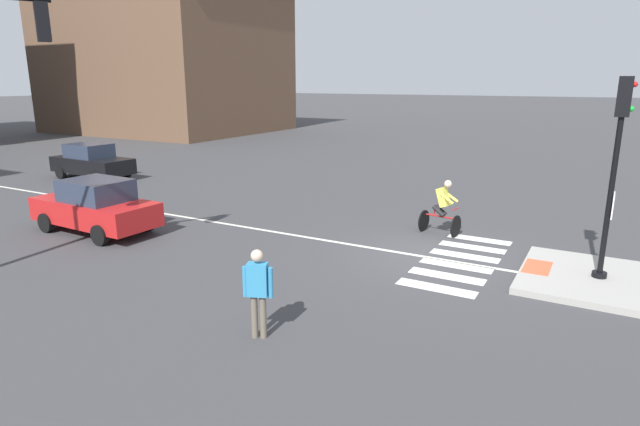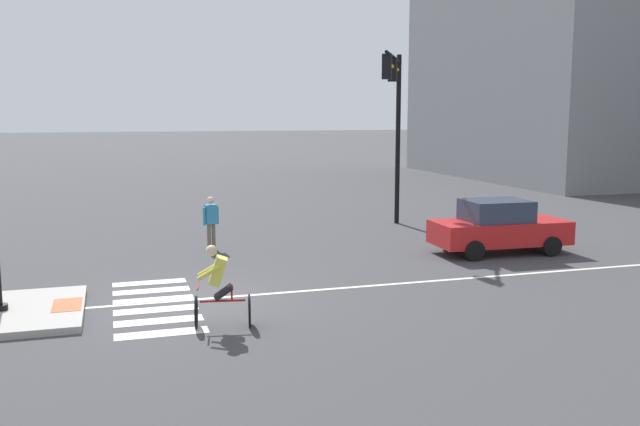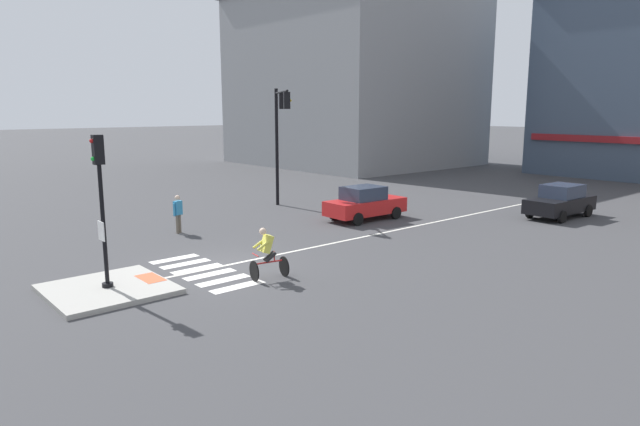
% 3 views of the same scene
% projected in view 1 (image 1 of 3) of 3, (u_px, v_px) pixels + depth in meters
% --- Properties ---
extents(ground_plane, '(300.00, 300.00, 0.00)m').
position_uv_depth(ground_plane, '(433.00, 256.00, 13.83)').
color(ground_plane, '#3D3D3F').
extents(traffic_island, '(3.36, 3.35, 0.15)m').
position_uv_depth(traffic_island, '(598.00, 280.00, 11.98)').
color(traffic_island, '#A3A099').
rests_on(traffic_island, ground).
extents(tactile_pad_front, '(1.10, 0.60, 0.01)m').
position_uv_depth(tactile_pad_front, '(537.00, 267.00, 12.58)').
color(tactile_pad_front, '#DB5B38').
rests_on(tactile_pad_front, traffic_island).
extents(signal_pole, '(0.44, 0.38, 4.46)m').
position_uv_depth(signal_pole, '(616.00, 160.00, 11.29)').
color(signal_pole, black).
rests_on(signal_pole, traffic_island).
extents(crosswalk_stripe_a, '(0.44, 1.80, 0.01)m').
position_uv_depth(crosswalk_stripe_a, '(436.00, 288.00, 11.71)').
color(crosswalk_stripe_a, silver).
rests_on(crosswalk_stripe_a, ground).
extents(crosswalk_stripe_b, '(0.44, 1.80, 0.01)m').
position_uv_depth(crosswalk_stripe_b, '(447.00, 276.00, 12.42)').
color(crosswalk_stripe_b, silver).
rests_on(crosswalk_stripe_b, ground).
extents(crosswalk_stripe_c, '(0.44, 1.80, 0.01)m').
position_uv_depth(crosswalk_stripe_c, '(456.00, 265.00, 13.13)').
color(crosswalk_stripe_c, silver).
rests_on(crosswalk_stripe_c, ground).
extents(crosswalk_stripe_d, '(0.44, 1.80, 0.01)m').
position_uv_depth(crosswalk_stripe_d, '(465.00, 256.00, 13.85)').
color(crosswalk_stripe_d, silver).
rests_on(crosswalk_stripe_d, ground).
extents(crosswalk_stripe_e, '(0.44, 1.80, 0.01)m').
position_uv_depth(crosswalk_stripe_e, '(472.00, 247.00, 14.56)').
color(crosswalk_stripe_e, silver).
rests_on(crosswalk_stripe_e, ground).
extents(crosswalk_stripe_f, '(0.44, 1.80, 0.01)m').
position_uv_depth(crosswalk_stripe_f, '(479.00, 239.00, 15.27)').
color(crosswalk_stripe_f, silver).
rests_on(crosswalk_stripe_f, ground).
extents(lane_centre_line, '(0.14, 28.00, 0.01)m').
position_uv_depth(lane_centre_line, '(156.00, 212.00, 18.42)').
color(lane_centre_line, silver).
rests_on(lane_centre_line, ground).
extents(building_far_block, '(15.28, 18.57, 12.59)m').
position_uv_depth(building_far_block, '(167.00, 60.00, 46.93)').
color(building_far_block, brown).
rests_on(building_far_block, ground).
extents(car_red_westbound_far, '(1.95, 4.16, 1.64)m').
position_uv_depth(car_red_westbound_far, '(96.00, 206.00, 15.84)').
color(car_red_westbound_far, red).
rests_on(car_red_westbound_far, ground).
extents(car_black_eastbound_distant, '(1.95, 4.16, 1.64)m').
position_uv_depth(car_black_eastbound_distant, '(92.00, 161.00, 24.53)').
color(car_black_eastbound_distant, black).
rests_on(car_black_eastbound_distant, ground).
extents(cyclist, '(0.83, 1.19, 1.68)m').
position_uv_depth(cyclist, '(442.00, 206.00, 15.57)').
color(cyclist, black).
rests_on(cyclist, ground).
extents(pedestrian_at_curb_left, '(0.34, 0.52, 1.67)m').
position_uv_depth(pedestrian_at_curb_left, '(258.00, 287.00, 9.23)').
color(pedestrian_at_curb_left, '#6B6051').
rests_on(pedestrian_at_curb_left, ground).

